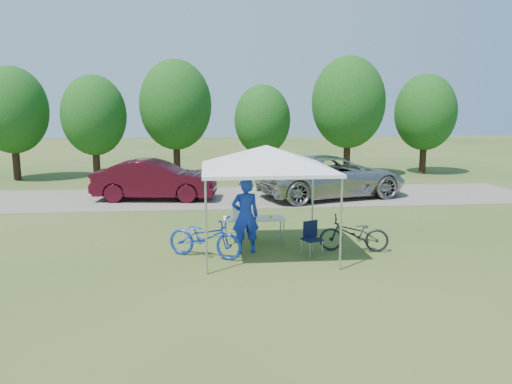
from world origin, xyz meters
TOP-DOWN VIEW (x-y plane):
  - ground at (0.00, 0.00)m, footprint 100.00×100.00m
  - gravel_strip at (0.00, 8.00)m, footprint 24.00×5.00m
  - canopy at (0.00, 0.00)m, footprint 4.53×4.53m
  - treeline at (-0.29, 14.05)m, footprint 24.89×4.28m
  - folding_table at (-0.21, 1.08)m, footprint 1.64×0.68m
  - folding_chair at (1.11, -0.17)m, footprint 0.55×0.59m
  - cooler at (-0.56, 1.08)m, footprint 0.48×0.33m
  - ice_cream_cup at (0.25, 1.03)m, footprint 0.07×0.07m
  - cyclist at (-0.52, 0.08)m, footprint 0.75×0.55m
  - bike_blue at (-1.54, -0.22)m, footprint 2.04×1.46m
  - bike_dark at (2.25, -0.08)m, footprint 1.84×0.96m
  - minivan at (3.61, 7.60)m, footprint 6.67×4.36m
  - sedan at (-3.50, 7.73)m, footprint 4.95×2.21m

SIDE VIEW (x-z plane):
  - ground at x=0.00m, z-range 0.00..0.00m
  - gravel_strip at x=0.00m, z-range 0.00..0.02m
  - bike_dark at x=2.25m, z-range 0.00..0.92m
  - folding_chair at x=1.11m, z-range 0.07..0.90m
  - bike_blue at x=-1.54m, z-range 0.00..1.02m
  - folding_table at x=-0.21m, z-range 0.29..0.97m
  - ice_cream_cup at x=0.25m, z-range 0.67..0.73m
  - sedan at x=-3.50m, z-range 0.02..1.60m
  - cooler at x=-0.56m, z-range 0.68..1.02m
  - minivan at x=3.61m, z-range 0.02..1.72m
  - cyclist at x=-0.52m, z-range 0.00..1.91m
  - canopy at x=0.00m, z-range 1.15..4.15m
  - treeline at x=-0.29m, z-range 0.38..6.68m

